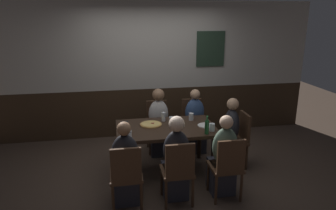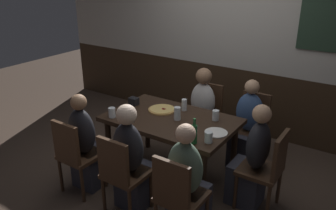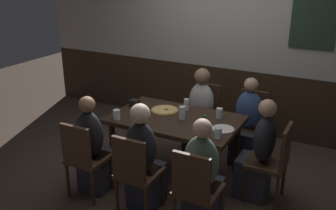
{
  "view_description": "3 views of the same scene",
  "coord_description": "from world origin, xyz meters",
  "px_view_note": "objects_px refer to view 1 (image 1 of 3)",
  "views": [
    {
      "loc": [
        -0.75,
        -4.28,
        2.36
      ],
      "look_at": [
        0.02,
        -0.04,
        1.09
      ],
      "focal_mm": 33.18,
      "sensor_mm": 36.0,
      "label": 1
    },
    {
      "loc": [
        1.96,
        -2.99,
        2.35
      ],
      "look_at": [
        -0.04,
        -0.0,
        0.89
      ],
      "focal_mm": 36.85,
      "sensor_mm": 36.0,
      "label": 2
    },
    {
      "loc": [
        1.8,
        -3.59,
        2.4
      ],
      "look_at": [
        -0.11,
        0.03,
        0.87
      ],
      "focal_mm": 40.32,
      "sensor_mm": 36.0,
      "label": 3
    }
  ],
  "objects_px": {
    "person_mid_near": "(176,164)",
    "highball_clear": "(191,117)",
    "person_right_far": "(195,126)",
    "pint_glass_pale": "(212,128)",
    "pizza": "(151,124)",
    "chair_mid_far": "(158,123)",
    "plate_white_large": "(206,125)",
    "chair_left_near": "(126,174)",
    "person_right_near": "(223,161)",
    "chair_right_near": "(227,165)",
    "chair_head_east": "(238,137)",
    "beer_bottle_green": "(207,127)",
    "dining_table": "(166,132)",
    "person_mid_far": "(159,126)",
    "condiment_caddy": "(124,125)",
    "person_head_east": "(228,139)",
    "beer_glass_half": "(163,117)",
    "pint_glass_stout": "(129,135)",
    "beer_glass_tall": "(172,122)",
    "chair_mid_near": "(178,169)",
    "chair_right_far": "(193,121)",
    "person_left_near": "(126,170)"
  },
  "relations": [
    {
      "from": "person_mid_far",
      "to": "pint_glass_pale",
      "type": "bearing_deg",
      "value": -57.81
    },
    {
      "from": "dining_table",
      "to": "beer_bottle_green",
      "type": "distance_m",
      "value": 0.66
    },
    {
      "from": "person_right_far",
      "to": "pizza",
      "type": "bearing_deg",
      "value": -145.73
    },
    {
      "from": "chair_mid_near",
      "to": "beer_bottle_green",
      "type": "bearing_deg",
      "value": 44.19
    },
    {
      "from": "chair_mid_far",
      "to": "pizza",
      "type": "height_order",
      "value": "chair_mid_far"
    },
    {
      "from": "chair_mid_far",
      "to": "beer_glass_tall",
      "type": "relative_size",
      "value": 5.84
    },
    {
      "from": "person_mid_far",
      "to": "condiment_caddy",
      "type": "relative_size",
      "value": 10.43
    },
    {
      "from": "chair_head_east",
      "to": "pint_glass_stout",
      "type": "height_order",
      "value": "chair_head_east"
    },
    {
      "from": "chair_head_east",
      "to": "person_right_far",
      "type": "distance_m",
      "value": 0.87
    },
    {
      "from": "chair_mid_near",
      "to": "person_head_east",
      "type": "distance_m",
      "value": 1.32
    },
    {
      "from": "chair_right_near",
      "to": "beer_glass_tall",
      "type": "xyz_separation_m",
      "value": [
        -0.56,
        0.88,
        0.31
      ]
    },
    {
      "from": "chair_mid_near",
      "to": "person_right_far",
      "type": "relative_size",
      "value": 0.79
    },
    {
      "from": "chair_mid_near",
      "to": "person_left_near",
      "type": "xyz_separation_m",
      "value": [
        -0.65,
        0.16,
        -0.03
      ]
    },
    {
      "from": "chair_left_near",
      "to": "person_right_near",
      "type": "distance_m",
      "value": 1.3
    },
    {
      "from": "chair_left_near",
      "to": "condiment_caddy",
      "type": "bearing_deg",
      "value": 87.88
    },
    {
      "from": "highball_clear",
      "to": "beer_glass_tall",
      "type": "relative_size",
      "value": 0.77
    },
    {
      "from": "person_left_near",
      "to": "beer_bottle_green",
      "type": "xyz_separation_m",
      "value": [
        1.16,
        0.34,
        0.37
      ]
    },
    {
      "from": "chair_left_near",
      "to": "condiment_caddy",
      "type": "height_order",
      "value": "chair_left_near"
    },
    {
      "from": "dining_table",
      "to": "pint_glass_pale",
      "type": "distance_m",
      "value": 0.7
    },
    {
      "from": "person_head_east",
      "to": "beer_glass_half",
      "type": "height_order",
      "value": "person_head_east"
    },
    {
      "from": "chair_left_near",
      "to": "beer_glass_half",
      "type": "height_order",
      "value": "beer_glass_half"
    },
    {
      "from": "pint_glass_pale",
      "to": "chair_left_near",
      "type": "bearing_deg",
      "value": -154.9
    },
    {
      "from": "person_left_near",
      "to": "chair_left_near",
      "type": "bearing_deg",
      "value": -90.0
    },
    {
      "from": "beer_bottle_green",
      "to": "beer_glass_half",
      "type": "bearing_deg",
      "value": 128.05
    },
    {
      "from": "person_head_east",
      "to": "pint_glass_pale",
      "type": "xyz_separation_m",
      "value": [
        -0.36,
        -0.28,
        0.31
      ]
    },
    {
      "from": "person_mid_far",
      "to": "person_left_near",
      "type": "distance_m",
      "value": 1.56
    },
    {
      "from": "chair_mid_near",
      "to": "plate_white_large",
      "type": "xyz_separation_m",
      "value": [
        0.6,
        0.81,
        0.25
      ]
    },
    {
      "from": "person_mid_near",
      "to": "highball_clear",
      "type": "height_order",
      "value": "person_mid_near"
    },
    {
      "from": "beer_glass_tall",
      "to": "plate_white_large",
      "type": "bearing_deg",
      "value": -7.0
    },
    {
      "from": "chair_mid_far",
      "to": "chair_right_near",
      "type": "height_order",
      "value": "same"
    },
    {
      "from": "chair_head_east",
      "to": "beer_bottle_green",
      "type": "relative_size",
      "value": 3.36
    },
    {
      "from": "person_mid_near",
      "to": "beer_glass_tall",
      "type": "bearing_deg",
      "value": 83.31
    },
    {
      "from": "person_right_far",
      "to": "pint_glass_pale",
      "type": "relative_size",
      "value": 9.99
    },
    {
      "from": "person_mid_far",
      "to": "pint_glass_pale",
      "type": "relative_size",
      "value": 10.34
    },
    {
      "from": "person_mid_near",
      "to": "beer_bottle_green",
      "type": "height_order",
      "value": "person_mid_near"
    },
    {
      "from": "chair_mid_far",
      "to": "chair_right_near",
      "type": "xyz_separation_m",
      "value": [
        0.65,
        -1.75,
        0.0
      ]
    },
    {
      "from": "chair_right_far",
      "to": "chair_head_east",
      "type": "distance_m",
      "value": 1.01
    },
    {
      "from": "chair_mid_far",
      "to": "plate_white_large",
      "type": "bearing_deg",
      "value": -57.38
    },
    {
      "from": "beer_bottle_green",
      "to": "chair_right_far",
      "type": "bearing_deg",
      "value": 83.97
    },
    {
      "from": "person_mid_far",
      "to": "beer_bottle_green",
      "type": "relative_size",
      "value": 4.38
    },
    {
      "from": "person_right_near",
      "to": "pint_glass_pale",
      "type": "distance_m",
      "value": 0.54
    },
    {
      "from": "beer_glass_tall",
      "to": "beer_glass_half",
      "type": "bearing_deg",
      "value": 105.75
    },
    {
      "from": "chair_right_far",
      "to": "chair_left_near",
      "type": "height_order",
      "value": "same"
    },
    {
      "from": "person_mid_near",
      "to": "pint_glass_stout",
      "type": "bearing_deg",
      "value": 147.98
    },
    {
      "from": "dining_table",
      "to": "chair_mid_far",
      "type": "xyz_separation_m",
      "value": [
        0.0,
        0.87,
        -0.16
      ]
    },
    {
      "from": "pint_glass_stout",
      "to": "plate_white_large",
      "type": "distance_m",
      "value": 1.21
    },
    {
      "from": "beer_bottle_green",
      "to": "pint_glass_pale",
      "type": "bearing_deg",
      "value": 40.91
    },
    {
      "from": "pint_glass_stout",
      "to": "beer_glass_half",
      "type": "bearing_deg",
      "value": 47.3
    },
    {
      "from": "beer_glass_tall",
      "to": "plate_white_large",
      "type": "height_order",
      "value": "beer_glass_tall"
    },
    {
      "from": "person_head_east",
      "to": "beer_glass_tall",
      "type": "relative_size",
      "value": 7.52
    }
  ]
}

